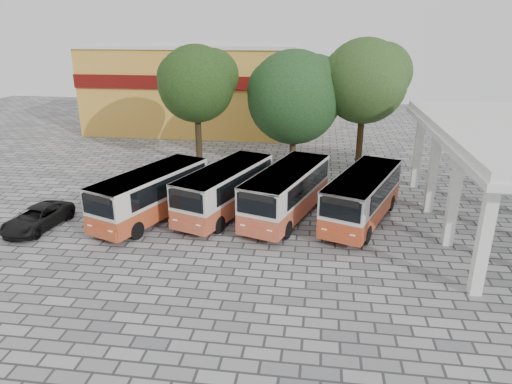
# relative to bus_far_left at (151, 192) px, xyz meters

# --- Properties ---
(ground) EXTENTS (90.00, 90.00, 0.00)m
(ground) POSITION_rel_bus_far_left_xyz_m (7.29, -2.89, -1.54)
(ground) COLOR slate
(ground) RESTS_ON ground
(terminal_shelter) EXTENTS (6.80, 15.80, 5.40)m
(terminal_shelter) POSITION_rel_bus_far_left_xyz_m (17.79, 1.11, 3.37)
(terminal_shelter) COLOR silver
(terminal_shelter) RESTS_ON ground
(shophouse_block) EXTENTS (20.40, 10.40, 8.30)m
(shophouse_block) POSITION_rel_bus_far_left_xyz_m (-3.71, 23.10, 2.62)
(shophouse_block) COLOR gold
(shophouse_block) RESTS_ON ground
(bus_far_left) EXTENTS (4.73, 7.89, 2.66)m
(bus_far_left) POSITION_rel_bus_far_left_xyz_m (0.00, 0.00, 0.00)
(bus_far_left) COLOR #A93F1D
(bus_far_left) RESTS_ON ground
(bus_centre_left) EXTENTS (4.56, 7.89, 2.66)m
(bus_centre_left) POSITION_rel_bus_far_left_xyz_m (3.79, 1.26, 0.00)
(bus_centre_left) COLOR #B0492D
(bus_centre_left) RESTS_ON ground
(bus_centre_right) EXTENTS (4.52, 8.08, 2.74)m
(bus_centre_right) POSITION_rel_bus_far_left_xyz_m (7.20, 1.19, 0.05)
(bus_centre_right) COLOR #B04A2E
(bus_centre_right) RESTS_ON ground
(bus_far_right) EXTENTS (4.75, 7.93, 2.67)m
(bus_far_right) POSITION_rel_bus_far_left_xyz_m (11.22, 1.13, 0.01)
(bus_far_right) COLOR #AC3C1C
(bus_far_right) RESTS_ON ground
(tree_left) EXTENTS (5.69, 5.41, 8.82)m
(tree_left) POSITION_rel_bus_far_left_xyz_m (0.13, 9.84, 4.74)
(tree_left) COLOR #332715
(tree_left) RESTS_ON ground
(tree_middle) EXTENTS (7.11, 6.77, 8.48)m
(tree_middle) POSITION_rel_bus_far_left_xyz_m (6.96, 11.30, 3.78)
(tree_middle) COLOR #493221
(tree_middle) RESTS_ON ground
(tree_right) EXTENTS (6.28, 5.98, 9.27)m
(tree_right) POSITION_rel_bus_far_left_xyz_m (11.86, 11.63, 4.93)
(tree_right) COLOR #3A2612
(tree_right) RESTS_ON ground
(parked_car) EXTENTS (2.39, 4.33, 1.15)m
(parked_car) POSITION_rel_bus_far_left_xyz_m (-5.50, -2.04, -0.96)
(parked_car) COLOR black
(parked_car) RESTS_ON ground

